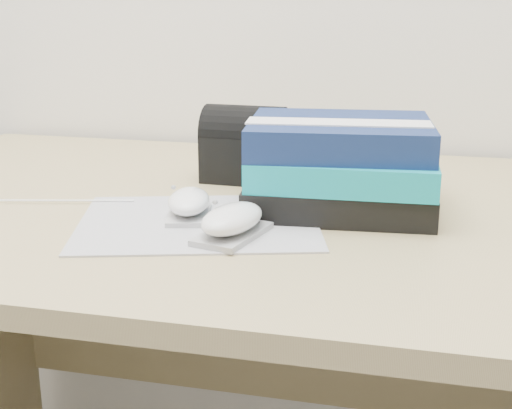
% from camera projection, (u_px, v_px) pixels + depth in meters
% --- Properties ---
extents(desk, '(1.60, 0.80, 0.73)m').
position_uv_depth(desk, '(347.00, 338.00, 1.15)').
color(desk, tan).
rests_on(desk, ground).
extents(mousepad, '(0.38, 0.33, 0.00)m').
position_uv_depth(mousepad, '(199.00, 222.00, 0.97)').
color(mousepad, gray).
rests_on(mousepad, desk).
extents(mouse_rear, '(0.08, 0.11, 0.04)m').
position_uv_depth(mouse_rear, '(189.00, 203.00, 0.98)').
color(mouse_rear, '#AEAEB1').
rests_on(mouse_rear, mousepad).
extents(mouse_front, '(0.09, 0.12, 0.05)m').
position_uv_depth(mouse_front, '(232.00, 221.00, 0.90)').
color(mouse_front, '#9E9EA0').
rests_on(mouse_front, mousepad).
extents(usb_cable, '(0.22, 0.05, 0.00)m').
position_uv_depth(usb_cable, '(59.00, 201.00, 1.06)').
color(usb_cable, white).
rests_on(usb_cable, mousepad).
extents(book_stack, '(0.28, 0.23, 0.13)m').
position_uv_depth(book_stack, '(341.00, 166.00, 1.02)').
color(book_stack, black).
rests_on(book_stack, desk).
extents(pouch, '(0.14, 0.10, 0.12)m').
position_uv_depth(pouch, '(245.00, 144.00, 1.17)').
color(pouch, black).
rests_on(pouch, desk).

